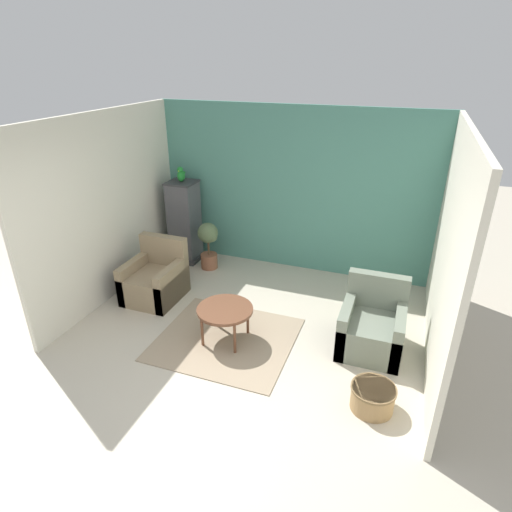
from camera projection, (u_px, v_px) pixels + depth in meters
name	position (u px, v px, depth m)	size (l,w,h in m)	color
ground_plane	(201.00, 398.00, 4.48)	(20.00, 20.00, 0.00)	beige
wall_back_accent	(293.00, 191.00, 6.77)	(4.51, 0.06, 2.62)	#4C897A
wall_left	(108.00, 208.00, 6.03)	(0.06, 3.33, 2.62)	silver
wall_right	(448.00, 254.00, 4.64)	(0.06, 3.33, 2.62)	silver
area_rug	(226.00, 339.00, 5.41)	(1.66, 1.52, 0.01)	gray
coffee_table	(225.00, 311.00, 5.23)	(0.69, 0.69, 0.46)	brown
armchair_left	(156.00, 280.00, 6.24)	(0.73, 0.81, 0.86)	#8E7A5B
armchair_right	(372.00, 328.00, 5.16)	(0.73, 0.81, 0.86)	slate
birdcage	(185.00, 222.00, 7.25)	(0.49, 0.49, 1.39)	#353539
parrot	(181.00, 175.00, 6.90)	(0.12, 0.21, 0.25)	#1E842D
potted_plant	(208.00, 241.00, 7.03)	(0.37, 0.33, 0.80)	brown
wicker_basket	(373.00, 397.00, 4.30)	(0.46, 0.46, 0.26)	#A37F51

